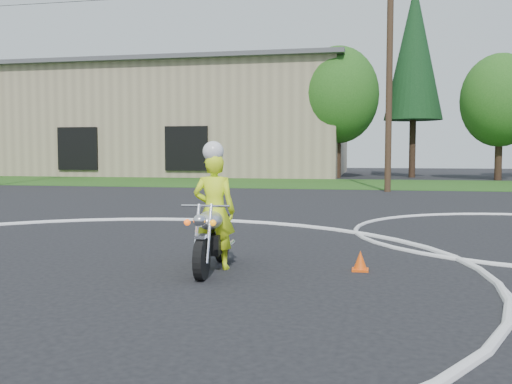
# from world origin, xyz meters

# --- Properties ---
(grass_strip) EXTENTS (120.00, 10.00, 0.02)m
(grass_strip) POSITION_xyz_m (0.00, 27.00, 0.01)
(grass_strip) COLOR #1E4714
(grass_strip) RESTS_ON ground
(course_markings) EXTENTS (19.05, 19.05, 0.12)m
(course_markings) POSITION_xyz_m (2.17, 4.35, 0.01)
(course_markings) COLOR silver
(course_markings) RESTS_ON ground
(primary_motorcycle) EXTENTS (0.69, 1.96, 1.03)m
(primary_motorcycle) POSITION_xyz_m (2.05, 3.17, 0.50)
(primary_motorcycle) COLOR black
(primary_motorcycle) RESTS_ON ground
(rider_primary_grp) EXTENTS (0.66, 0.45, 1.91)m
(rider_primary_grp) POSITION_xyz_m (2.05, 3.31, 0.92)
(rider_primary_grp) COLOR #DEFF1A
(rider_primary_grp) RESTS_ON ground
(traffic_cones) EXTENTS (19.75, 9.04, 0.30)m
(traffic_cones) POSITION_xyz_m (4.39, 3.20, 0.14)
(traffic_cones) COLOR #F4500C
(traffic_cones) RESTS_ON ground
(warehouse) EXTENTS (41.00, 17.00, 8.30)m
(warehouse) POSITION_xyz_m (-18.00, 39.99, 4.16)
(warehouse) COLOR tan
(warehouse) RESTS_ON ground
(utility_poles) EXTENTS (41.60, 1.12, 10.00)m
(utility_poles) POSITION_xyz_m (5.00, 21.00, 5.20)
(utility_poles) COLOR #473321
(utility_poles) RESTS_ON ground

